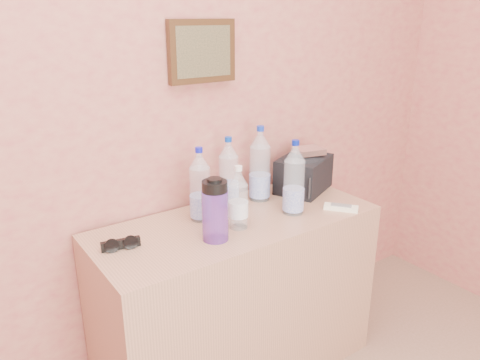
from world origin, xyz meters
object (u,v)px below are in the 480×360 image
pet_large_a (200,188)px  foil_packet (309,151)px  pet_large_c (260,168)px  dresser (237,298)px  pet_small (238,201)px  ac_remote (341,208)px  pet_large_b (229,176)px  nalgene_bottle (215,210)px  pet_large_d (294,181)px  sunglasses (121,244)px  toiletry_bag (304,172)px

pet_large_a → foil_packet: size_ratio=2.39×
pet_large_c → foil_packet: 0.26m
dresser → pet_small: 0.49m
pet_large_c → pet_small: 0.32m
ac_remote → foil_packet: 0.32m
pet_large_b → nalgene_bottle: bearing=-132.5°
pet_large_b → ac_remote: size_ratio=2.15×
foil_packet → dresser: bearing=-169.2°
nalgene_bottle → foil_packet: size_ratio=1.89×
pet_large_d → nalgene_bottle: pet_large_d is taller
sunglasses → foil_packet: size_ratio=1.10×
pet_large_a → foil_packet: pet_large_a is taller
toiletry_bag → ac_remote: bearing=-120.5°
pet_large_a → pet_small: 0.17m
sunglasses → ac_remote: sunglasses is taller
nalgene_bottle → sunglasses: size_ratio=1.72×
pet_large_b → sunglasses: 0.57m
ac_remote → nalgene_bottle: bearing=-135.4°
pet_large_a → nalgene_bottle: 0.20m
pet_small → ac_remote: size_ratio=1.77×
sunglasses → ac_remote: 0.93m
pet_large_b → pet_small: bearing=-114.4°
dresser → nalgene_bottle: size_ratio=4.94×
pet_large_b → pet_large_d: bearing=-51.7°
pet_small → pet_large_a: bearing=118.0°
pet_large_d → pet_small: size_ratio=1.24×
dresser → pet_large_d: bearing=-17.4°
pet_large_d → ac_remote: size_ratio=2.20×
pet_large_b → sunglasses: pet_large_b is taller
pet_large_c → ac_remote: size_ratio=2.36×
dresser → pet_large_b: bearing=68.1°
pet_large_a → ac_remote: size_ratio=2.13×
nalgene_bottle → sunglasses: (-0.32, 0.13, -0.10)m
pet_large_c → ac_remote: bearing=-55.3°
pet_large_d → foil_packet: 0.29m
pet_large_a → ac_remote: bearing=-26.0°
pet_large_d → pet_small: (-0.27, 0.01, -0.03)m
ac_remote → pet_large_a: bearing=-154.0°
pet_large_a → pet_large_c: 0.34m
pet_large_a → pet_large_b: 0.19m
nalgene_bottle → foil_packet: 0.67m
pet_large_b → pet_large_d: pet_large_d is taller
nalgene_bottle → pet_large_c: bearing=30.9°
pet_large_b → pet_small: 0.23m
pet_large_b → pet_large_c: (0.16, -0.02, 0.01)m
toiletry_bag → pet_large_a: bearing=156.8°
pet_large_b → pet_large_c: size_ratio=0.91×
pet_large_d → dresser: bearing=162.6°
sunglasses → toiletry_bag: bearing=15.1°
pet_small → ac_remote: (0.46, -0.11, -0.10)m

